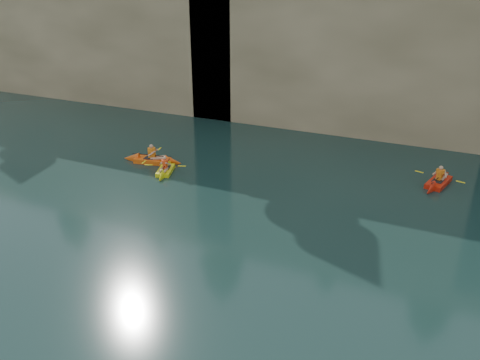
% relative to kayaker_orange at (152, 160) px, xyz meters
% --- Properties ---
extents(cliff, '(70.00, 16.00, 12.00)m').
position_rel_kayaker_orange_xyz_m(cliff, '(7.54, 17.44, 5.84)').
color(cliff, tan).
rests_on(cliff, ground).
extents(cliff_slab_west, '(26.00, 2.40, 10.56)m').
position_rel_kayaker_orange_xyz_m(cliff_slab_west, '(-12.46, 10.04, 5.12)').
color(cliff_slab_west, tan).
rests_on(cliff_slab_west, ground).
extents(cliff_slab_center, '(24.00, 2.40, 11.40)m').
position_rel_kayaker_orange_xyz_m(cliff_slab_center, '(9.54, 10.04, 5.54)').
color(cliff_slab_center, tan).
rests_on(cliff_slab_center, ground).
extents(sea_cave_west, '(4.50, 1.00, 4.00)m').
position_rel_kayaker_orange_xyz_m(sea_cave_west, '(-10.46, 9.39, 1.84)').
color(sea_cave_west, black).
rests_on(sea_cave_west, ground).
extents(sea_cave_center, '(3.50, 1.00, 3.20)m').
position_rel_kayaker_orange_xyz_m(sea_cave_center, '(3.54, 9.39, 1.44)').
color(sea_cave_center, black).
rests_on(sea_cave_center, ground).
extents(kayaker_orange, '(3.48, 2.50, 1.30)m').
position_rel_kayaker_orange_xyz_m(kayaker_orange, '(0.00, 0.00, 0.00)').
color(kayaker_orange, '#EB540E').
rests_on(kayaker_orange, ground).
extents(kayaker_red_far, '(2.35, 3.40, 1.22)m').
position_rel_kayaker_orange_xyz_m(kayaker_red_far, '(14.50, 3.38, -0.01)').
color(kayaker_red_far, red).
rests_on(kayaker_red_far, ground).
extents(kayaker_yellow, '(2.09, 2.75, 1.10)m').
position_rel_kayaker_orange_xyz_m(kayaker_yellow, '(1.42, -0.89, -0.02)').
color(kayaker_yellow, yellow).
rests_on(kayaker_yellow, ground).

